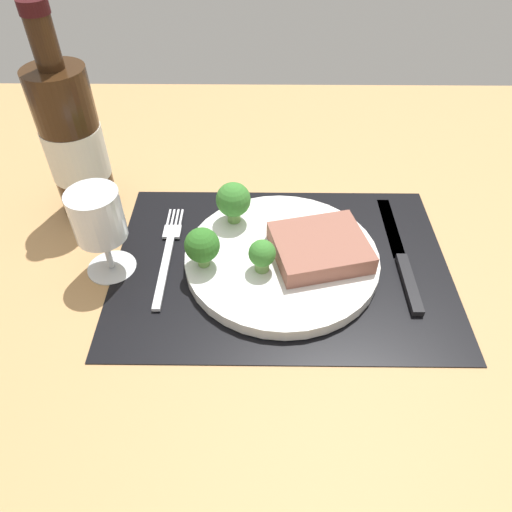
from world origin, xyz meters
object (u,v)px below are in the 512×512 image
steak (320,249)px  wine_glass (99,221)px  wine_bottle (74,142)px  knife (402,259)px  fork (168,253)px  plate (282,258)px

steak → wine_glass: (-27.13, -0.57, 4.84)cm
wine_bottle → wine_glass: (6.01, -13.22, -2.90)cm
wine_glass → knife: bearing=2.1°
fork → knife: size_ratio=0.83×
fork → wine_glass: (-7.06, -2.33, 7.43)cm
wine_bottle → wine_glass: size_ratio=2.39×
knife → wine_bottle: bearing=164.2°
wine_bottle → knife: bearing=-14.9°
steak → fork: steak is taller
wine_bottle → steak: bearing=-20.9°
steak → knife: steak is taller
plate → knife: bearing=1.9°
steak → wine_glass: bearing=-178.8°
plate → wine_glass: (-22.32, -0.91, 6.88)cm
wine_bottle → wine_glass: 14.81cm
steak → knife: bearing=4.4°
fork → wine_bottle: size_ratio=0.67×
steak → knife: (11.14, 0.86, -2.54)cm
plate → steak: bearing=-3.9°
wine_glass → plate: bearing=2.3°
plate → wine_bottle: (-28.33, 12.31, 9.79)cm
steak → wine_bottle: wine_bottle is taller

